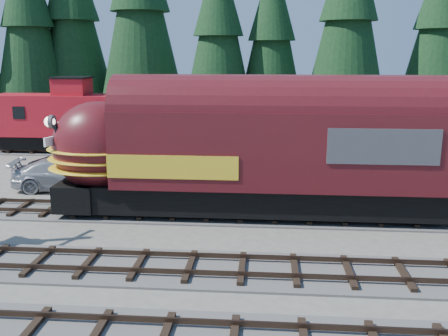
# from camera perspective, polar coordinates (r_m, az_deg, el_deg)

# --- Properties ---
(ground) EXTENTS (120.00, 120.00, 0.00)m
(ground) POSITION_cam_1_polar(r_m,az_deg,el_deg) (19.57, 14.90, -9.36)
(ground) COLOR #6B665B
(ground) RESTS_ON ground
(track_spur) EXTENTS (32.00, 3.20, 0.33)m
(track_spur) POSITION_cam_1_polar(r_m,az_deg,el_deg) (37.11, -5.42, 1.69)
(track_spur) COLOR #4C4947
(track_spur) RESTS_ON ground
(depot) EXTENTS (12.80, 7.00, 5.30)m
(depot) POSITION_cam_1_polar(r_m,az_deg,el_deg) (28.86, 11.69, 4.09)
(depot) COLOR gold
(depot) RESTS_ON ground
(conifer_backdrop) EXTENTS (78.46, 22.75, 17.31)m
(conifer_backdrop) POSITION_cam_1_polar(r_m,az_deg,el_deg) (43.88, 15.82, 16.68)
(conifer_backdrop) COLOR black
(conifer_backdrop) RESTS_ON ground
(locomotive) EXTENTS (17.91, 3.56, 4.87)m
(locomotive) POSITION_cam_1_polar(r_m,az_deg,el_deg) (22.31, 1.43, 1.39)
(locomotive) COLOR black
(locomotive) RESTS_ON ground
(caboose) EXTENTS (9.95, 2.89, 5.18)m
(caboose) POSITION_cam_1_polar(r_m,az_deg,el_deg) (39.16, -18.05, 5.43)
(caboose) COLOR black
(caboose) RESTS_ON ground
(pickup_truck_a) EXTENTS (6.91, 4.30, 1.78)m
(pickup_truck_a) POSITION_cam_1_polar(r_m,az_deg,el_deg) (29.78, -15.48, 0.10)
(pickup_truck_a) COLOR black
(pickup_truck_a) RESTS_ON ground
(pickup_truck_b) EXTENTS (6.03, 3.00, 1.68)m
(pickup_truck_b) POSITION_cam_1_polar(r_m,az_deg,el_deg) (28.50, -17.49, -0.70)
(pickup_truck_b) COLOR #B2B5BB
(pickup_truck_b) RESTS_ON ground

